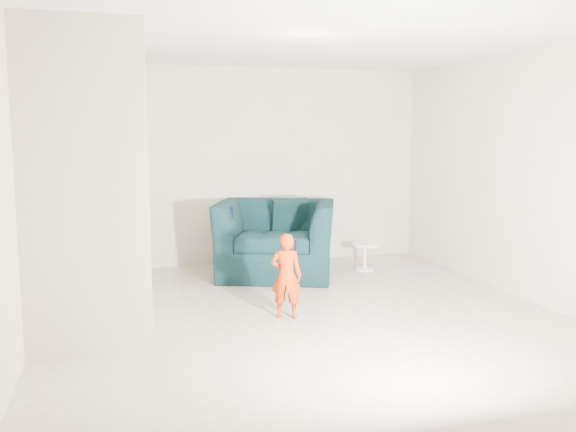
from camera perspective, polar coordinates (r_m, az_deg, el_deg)
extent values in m
plane|color=gray|center=(6.05, 1.79, -9.51)|extent=(5.50, 5.50, 0.00)
plane|color=silver|center=(5.85, 1.90, 16.65)|extent=(5.50, 5.50, 0.00)
plane|color=#BDB19A|center=(8.45, -3.89, 4.65)|extent=(5.00, 0.00, 5.00)
plane|color=#BDB19A|center=(3.30, 16.62, -0.14)|extent=(5.00, 0.00, 5.00)
plane|color=#BDB19A|center=(5.57, -23.49, 2.56)|extent=(0.00, 5.50, 5.50)
plane|color=#BDB19A|center=(6.98, 21.83, 3.53)|extent=(0.00, 5.50, 5.50)
imported|color=black|center=(7.74, -1.14, -2.12)|extent=(1.81, 1.70, 0.95)
imported|color=#A21305|center=(5.96, -0.17, -5.60)|extent=(0.36, 0.31, 0.84)
cylinder|color=white|center=(8.11, 7.19, -2.65)|extent=(0.36, 0.36, 0.04)
cylinder|color=white|center=(8.15, 7.17, -3.91)|extent=(0.05, 0.05, 0.33)
cylinder|color=white|center=(8.18, 7.16, -4.94)|extent=(0.25, 0.25, 0.03)
cube|color=#ADA089|center=(8.02, -17.34, -4.59)|extent=(1.00, 0.30, 0.27)
cube|color=#ADA089|center=(7.70, -17.42, -4.06)|extent=(1.00, 0.30, 0.54)
cube|color=#ADA089|center=(7.38, -17.52, -3.49)|extent=(1.00, 0.30, 0.81)
cube|color=#ADA089|center=(7.06, -17.62, -2.87)|extent=(1.00, 0.30, 1.08)
cube|color=#ADA089|center=(6.75, -17.73, -2.19)|extent=(1.00, 0.30, 1.35)
cube|color=#ADA089|center=(6.43, -17.85, -1.44)|extent=(1.00, 0.30, 1.62)
cube|color=#ADA089|center=(6.11, -17.99, -0.61)|extent=(1.00, 0.30, 1.89)
cube|color=#ADA089|center=(5.80, -18.14, 0.30)|extent=(1.00, 0.30, 2.16)
cube|color=#ADA089|center=(5.49, -18.30, 1.32)|extent=(1.00, 0.30, 2.43)
cube|color=#ADA089|center=(5.17, -18.49, 2.46)|extent=(1.00, 0.30, 2.70)
cylinder|color=silver|center=(6.53, -13.85, 11.52)|extent=(0.04, 3.03, 2.73)
cylinder|color=silver|center=(8.11, -13.88, -1.72)|extent=(0.04, 0.04, 1.00)
cube|color=black|center=(8.02, 0.15, -0.01)|extent=(0.48, 0.23, 0.48)
cube|color=black|center=(7.66, -5.71, -1.34)|extent=(0.06, 0.56, 0.63)
cube|color=black|center=(5.89, 0.70, -2.67)|extent=(0.04, 0.05, 0.10)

